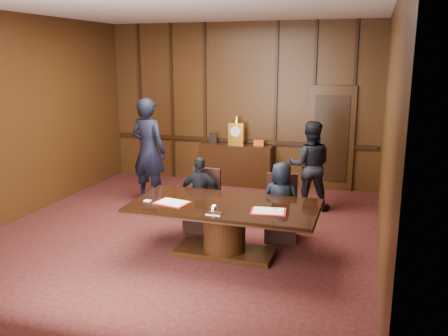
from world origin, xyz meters
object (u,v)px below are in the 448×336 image
Objects in this scene: sideboard at (236,163)px; signatory_right at (281,202)px; conference_table at (224,221)px; witness_left at (149,150)px; signatory_left at (201,195)px; witness_right at (310,165)px.

signatory_right is (1.55, -2.96, 0.13)m from sideboard.
signatory_right is at bearing 50.91° from conference_table.
witness_left is (-1.28, -1.70, 0.53)m from sideboard.
signatory_left is 0.99× the size of signatory_right.
signatory_right is at bearing 166.68° from witness_left.
witness_left is 3.07m from witness_right.
sideboard reaches higher than signatory_right.
signatory_right is at bearing 175.63° from signatory_left.
signatory_left is 0.74× the size of witness_right.
witness_left is at bearing -0.91° from witness_right.
sideboard reaches higher than signatory_left.
witness_right is (1.76, -1.26, 0.34)m from sideboard.
signatory_left is 2.02m from witness_left.
witness_left is at bearing 136.61° from conference_table.
signatory_right is (1.30, 0.00, 0.00)m from signatory_left.
conference_table is 3.04m from witness_left.
sideboard is 3.34m from signatory_right.
witness_left is (-1.53, 1.26, 0.40)m from signatory_left.
witness_left reaches higher than witness_right.
witness_left is at bearing -43.85° from signatory_left.
witness_left is (-2.18, 2.06, 0.50)m from conference_table.
witness_right is (3.04, 0.44, -0.19)m from witness_left.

